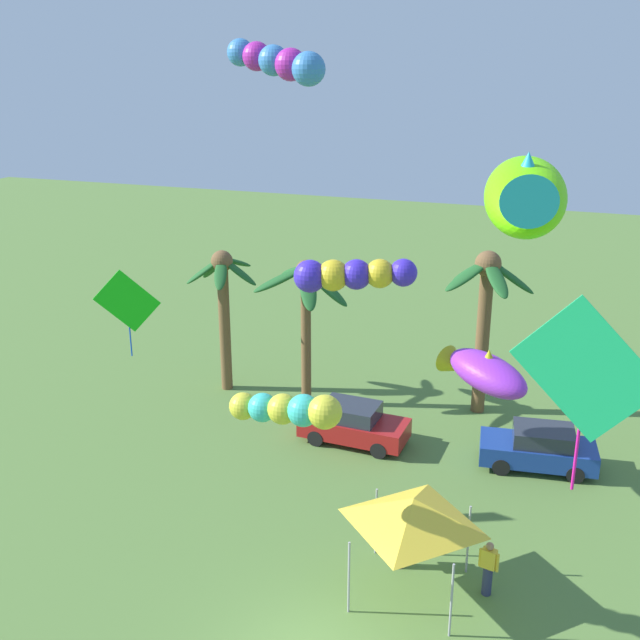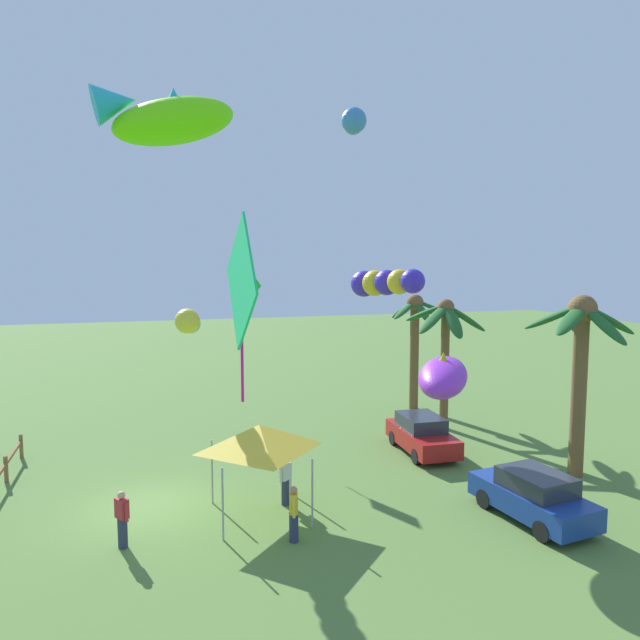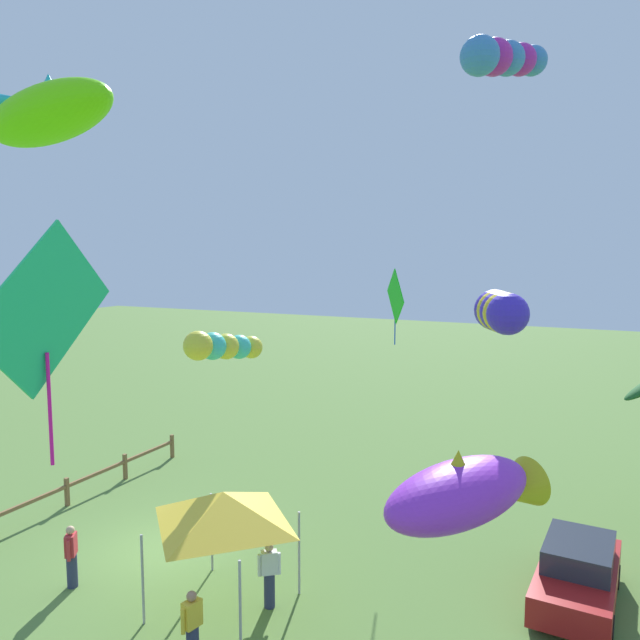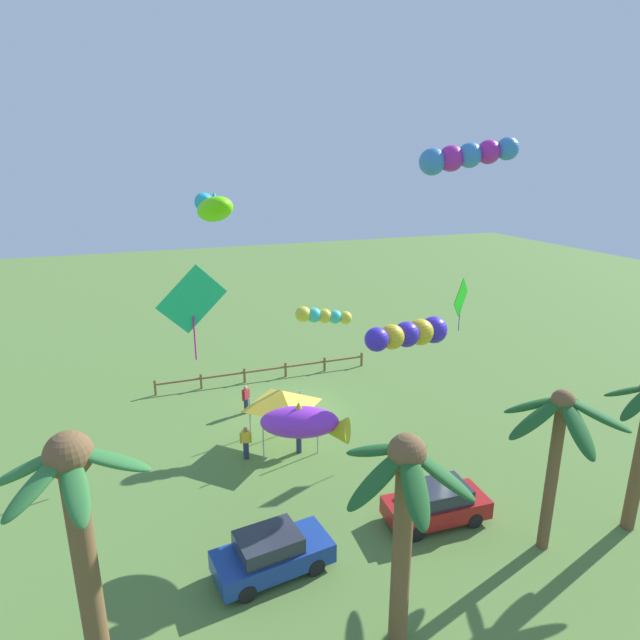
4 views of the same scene
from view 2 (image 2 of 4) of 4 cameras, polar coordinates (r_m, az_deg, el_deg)
name	(u,v)px [view 2 (image 2 of 4)]	position (r m, az deg, el deg)	size (l,w,h in m)	color
ground_plane	(150,506)	(20.03, -16.46, -17.29)	(120.00, 120.00, 0.00)	#567A38
palm_tree_0	(445,330)	(27.13, 12.32, -0.99)	(3.83, 3.87, 6.07)	brown
palm_tree_2	(581,346)	(22.57, 24.44, -2.39)	(3.52, 3.85, 6.61)	brown
palm_tree_3	(415,328)	(30.58, 9.37, -0.78)	(2.98, 3.25, 6.08)	brown
parked_car_0	(422,434)	(24.32, 10.04, -11.08)	(3.98, 1.90, 1.51)	#A51919
parked_car_1	(533,496)	(19.24, 20.34, -15.99)	(4.08, 2.16, 1.51)	navy
spectator_0	(294,514)	(16.86, -2.62, -18.59)	(0.54, 0.31, 1.59)	#2D3351
spectator_1	(285,480)	(19.13, -3.45, -15.55)	(0.41, 0.45, 1.59)	#2D3351
spectator_2	(122,519)	(17.40, -19.00, -18.12)	(0.47, 0.40, 1.59)	#2D3351
festival_tent	(259,437)	(17.94, -6.03, -11.44)	(2.86, 2.86, 2.85)	#9E9EA3
kite_fish_0	(166,118)	(14.94, -15.01, 18.75)	(1.81, 3.55, 1.71)	#69ED0C
kite_fish_1	(444,376)	(18.67, 12.14, -5.43)	(3.47, 2.98, 1.50)	purple
kite_diamond_2	(241,283)	(13.30, -7.82, 3.66)	(3.16, 0.29, 4.41)	#1ECD73
kite_tube_3	(384,283)	(22.10, 6.33, 3.70)	(3.82, 1.72, 1.15)	#3824C1
kite_diamond_4	(245,283)	(26.01, -7.39, 3.66)	(1.55, 1.14, 2.64)	#14C314
kite_tube_5	(354,123)	(24.57, 3.35, 18.93)	(3.43, 1.81, 1.35)	#377AC2
kite_tube_6	(189,322)	(19.67, -12.83, -0.23)	(2.91, 1.01, 1.06)	yellow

